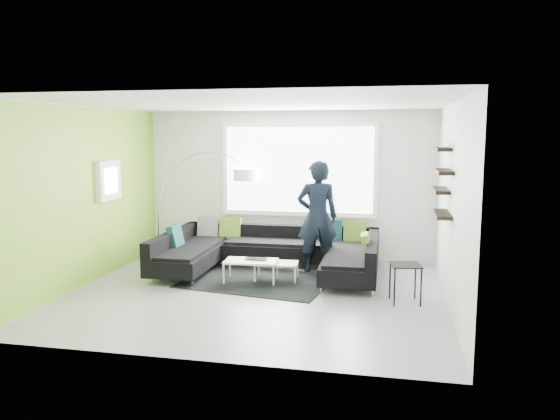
% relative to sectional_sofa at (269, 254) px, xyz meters
% --- Properties ---
extents(ground, '(5.50, 5.50, 0.00)m').
position_rel_sectional_sofa_xyz_m(ground, '(0.08, -1.18, -0.35)').
color(ground, gray).
rests_on(ground, ground).
extents(room_shell, '(5.54, 5.04, 2.82)m').
position_rel_sectional_sofa_xyz_m(room_shell, '(0.12, -0.97, 1.46)').
color(room_shell, silver).
rests_on(room_shell, ground).
extents(sectional_sofa, '(3.68, 2.30, 0.79)m').
position_rel_sectional_sofa_xyz_m(sectional_sofa, '(0.00, 0.00, 0.00)').
color(sectional_sofa, black).
rests_on(sectional_sofa, ground).
extents(rug, '(2.51, 1.99, 0.01)m').
position_rel_sectional_sofa_xyz_m(rug, '(-0.07, -0.52, -0.34)').
color(rug, black).
rests_on(rug, ground).
extents(coffee_table, '(1.13, 0.71, 0.35)m').
position_rel_sectional_sofa_xyz_m(coffee_table, '(0.02, -0.48, -0.17)').
color(coffee_table, white).
rests_on(coffee_table, ground).
extents(arc_lamp, '(2.02, 1.06, 2.05)m').
position_rel_sectional_sofa_xyz_m(arc_lamp, '(-2.33, 0.69, 0.68)').
color(arc_lamp, white).
rests_on(arc_lamp, ground).
extents(side_table, '(0.47, 0.47, 0.56)m').
position_rel_sectional_sofa_xyz_m(side_table, '(2.24, -1.18, -0.07)').
color(side_table, black).
rests_on(side_table, ground).
extents(person, '(0.92, 0.79, 1.92)m').
position_rel_sectional_sofa_xyz_m(person, '(0.78, 0.30, 0.62)').
color(person, black).
rests_on(person, ground).
extents(laptop, '(0.39, 0.27, 0.03)m').
position_rel_sectional_sofa_xyz_m(laptop, '(-0.09, -0.57, 0.02)').
color(laptop, black).
rests_on(laptop, coffee_table).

